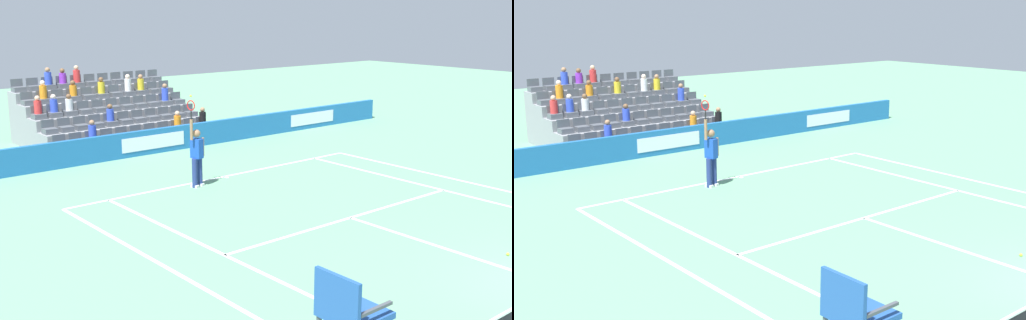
# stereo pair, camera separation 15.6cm
# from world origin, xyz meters

# --- Properties ---
(line_baseline) EXTENTS (10.97, 0.10, 0.01)m
(line_baseline) POSITION_xyz_m (0.00, -11.89, 0.00)
(line_baseline) COLOR white
(line_baseline) RESTS_ON ground
(line_service) EXTENTS (8.23, 0.10, 0.01)m
(line_service) POSITION_xyz_m (0.00, -6.40, 0.00)
(line_service) COLOR white
(line_service) RESTS_ON ground
(line_centre_service) EXTENTS (0.10, 6.40, 0.01)m
(line_centre_service) POSITION_xyz_m (0.00, -3.20, 0.00)
(line_centre_service) COLOR white
(line_centre_service) RESTS_ON ground
(line_singles_sideline_left) EXTENTS (0.10, 11.89, 0.01)m
(line_singles_sideline_left) POSITION_xyz_m (4.12, -5.95, 0.00)
(line_singles_sideline_left) COLOR white
(line_singles_sideline_left) RESTS_ON ground
(line_singles_sideline_right) EXTENTS (0.10, 11.89, 0.01)m
(line_singles_sideline_right) POSITION_xyz_m (-4.12, -5.95, 0.00)
(line_singles_sideline_right) COLOR white
(line_singles_sideline_right) RESTS_ON ground
(line_doubles_sideline_left) EXTENTS (0.10, 11.89, 0.01)m
(line_doubles_sideline_left) POSITION_xyz_m (5.49, -5.95, 0.00)
(line_doubles_sideline_left) COLOR white
(line_doubles_sideline_left) RESTS_ON ground
(line_doubles_sideline_right) EXTENTS (0.10, 11.89, 0.01)m
(line_doubles_sideline_right) POSITION_xyz_m (-5.49, -5.95, 0.00)
(line_doubles_sideline_right) COLOR white
(line_doubles_sideline_right) RESTS_ON ground
(line_centre_mark) EXTENTS (0.10, 0.20, 0.01)m
(line_centre_mark) POSITION_xyz_m (0.00, -11.79, 0.00)
(line_centre_mark) COLOR white
(line_centre_mark) RESTS_ON ground
(sponsor_barrier) EXTENTS (24.93, 0.22, 0.93)m
(sponsor_barrier) POSITION_xyz_m (-0.00, -16.36, 0.46)
(sponsor_barrier) COLOR #1E66AD
(sponsor_barrier) RESTS_ON ground
(tennis_player) EXTENTS (0.54, 0.41, 2.85)m
(tennis_player) POSITION_xyz_m (1.35, -11.45, 0.99)
(tennis_player) COLOR navy
(tennis_player) RESTS_ON ground
(stadium_stand) EXTENTS (6.82, 4.75, 3.01)m
(stadium_stand) POSITION_xyz_m (0.01, -19.92, 0.83)
(stadium_stand) COLOR gray
(stadium_stand) RESTS_ON ground
(loose_tennis_ball) EXTENTS (0.07, 0.07, 0.07)m
(loose_tennis_ball) POSITION_xyz_m (-0.70, -2.38, 0.03)
(loose_tennis_ball) COLOR #D1E533
(loose_tennis_ball) RESTS_ON ground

